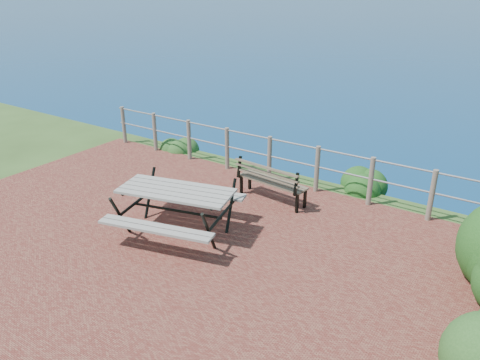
{
  "coord_description": "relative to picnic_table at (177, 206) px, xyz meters",
  "views": [
    {
      "loc": [
        4.87,
        -5.03,
        4.16
      ],
      "look_at": [
        0.44,
        1.53,
        0.75
      ],
      "focal_mm": 35.0,
      "sensor_mm": 36.0,
      "label": 1
    }
  ],
  "objects": [
    {
      "name": "shrub_lip_east",
      "position": [
        1.93,
        3.81,
        -0.53
      ],
      "size": [
        0.84,
        0.84,
        0.61
      ],
      "primitive_type": "ellipsoid",
      "color": "#154414",
      "rests_on": "ground"
    },
    {
      "name": "safety_railing",
      "position": [
        0.11,
        2.97,
        0.05
      ],
      "size": [
        9.4,
        0.1,
        1.0
      ],
      "color": "#6B5B4C",
      "rests_on": "ground"
    },
    {
      "name": "park_bench",
      "position": [
        0.72,
        2.07,
        0.03
      ],
      "size": [
        1.53,
        0.52,
        0.84
      ],
      "rotation": [
        0.0,
        0.0,
        -0.1
      ],
      "color": "brown",
      "rests_on": "ground"
    },
    {
      "name": "ground",
      "position": [
        0.11,
        -0.38,
        -0.53
      ],
      "size": [
        10.0,
        7.0,
        0.12
      ],
      "primitive_type": "cube",
      "color": "maroon",
      "rests_on": "ground"
    },
    {
      "name": "picnic_table",
      "position": [
        0.0,
        0.0,
        0.0
      ],
      "size": [
        2.1,
        1.66,
        0.83
      ],
      "rotation": [
        0.0,
        0.0,
        0.25
      ],
      "color": "gray",
      "rests_on": "ground"
    },
    {
      "name": "shrub_lip_west",
      "position": [
        -3.03,
        3.58,
        -0.53
      ],
      "size": [
        0.85,
        0.85,
        0.62
      ],
      "primitive_type": "ellipsoid",
      "color": "#244C1C",
      "rests_on": "ground"
    }
  ]
}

